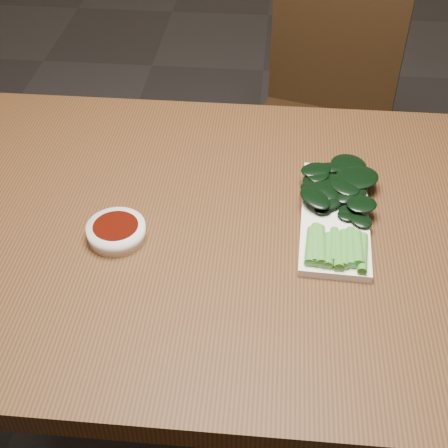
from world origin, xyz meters
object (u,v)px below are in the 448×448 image
sauce_bowl (116,231)px  gai_lan (336,201)px  chair_far (322,112)px  table (231,252)px  serving_plate (335,217)px

sauce_bowl → gai_lan: size_ratio=0.31×
chair_far → sauce_bowl: 1.00m
table → sauce_bowl: (-0.19, -0.06, 0.09)m
table → gai_lan: 0.21m
sauce_bowl → gai_lan: bearing=15.2°
sauce_bowl → serving_plate: 0.38m
table → chair_far: bearing=76.0°
table → gai_lan: (0.18, 0.05, 0.10)m
chair_far → gai_lan: chair_far is taller
chair_far → sauce_bowl: (-0.39, -0.88, 0.28)m
serving_plate → gai_lan: size_ratio=0.92×
table → sauce_bowl: 0.21m
serving_plate → gai_lan: gai_lan is taller
gai_lan → chair_far: bearing=88.1°
chair_far → gai_lan: (-0.03, -0.78, 0.29)m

